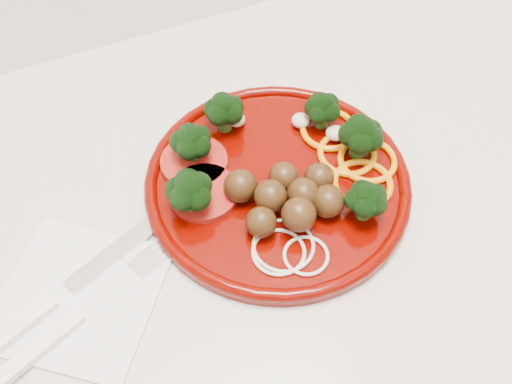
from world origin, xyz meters
name	(u,v)px	position (x,y,z in m)	size (l,w,h in m)	color
counter	(302,324)	(0.00, 1.70, 0.45)	(2.40, 0.60, 0.90)	silver
plate	(279,176)	(-0.06, 1.69, 0.92)	(0.29, 0.29, 0.06)	#4A0300
napkin	(79,296)	(-0.30, 1.65, 0.90)	(0.15, 0.15, 0.00)	white
knife	(47,304)	(-0.32, 1.65, 0.91)	(0.23, 0.11, 0.01)	silver
fork	(63,329)	(-0.32, 1.62, 0.91)	(0.20, 0.10, 0.01)	white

